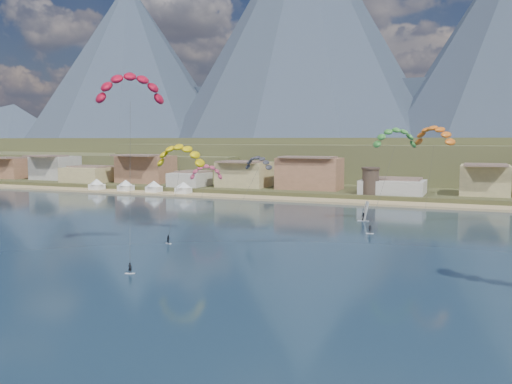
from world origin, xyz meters
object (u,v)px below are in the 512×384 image
(kitesurfer_red, at_px, (130,84))
(kitesurfer_yellow, at_px, (180,152))
(watchtower, at_px, (371,181))
(windsurfer, at_px, (364,215))
(kitesurfer_green, at_px, (395,135))

(kitesurfer_red, xyz_separation_m, kitesurfer_yellow, (-3.53, 21.42, -11.52))
(watchtower, bearing_deg, windsurfer, -81.17)
(windsurfer, bearing_deg, kitesurfer_green, -28.02)
(watchtower, relative_size, kitesurfer_red, 0.27)
(kitesurfer_red, distance_m, windsurfer, 65.72)
(kitesurfer_green, height_order, windsurfer, kitesurfer_green)
(kitesurfer_yellow, bearing_deg, kitesurfer_green, 36.06)
(watchtower, bearing_deg, kitesurfer_green, -73.50)
(kitesurfer_yellow, bearing_deg, kitesurfer_red, -80.64)
(windsurfer, bearing_deg, watchtower, 98.83)
(kitesurfer_green, bearing_deg, kitesurfer_red, -125.25)
(kitesurfer_yellow, bearing_deg, windsurfer, 45.61)
(kitesurfer_yellow, height_order, windsurfer, kitesurfer_yellow)
(watchtower, height_order, kitesurfer_green, kitesurfer_green)
(kitesurfer_yellow, distance_m, windsurfer, 47.11)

